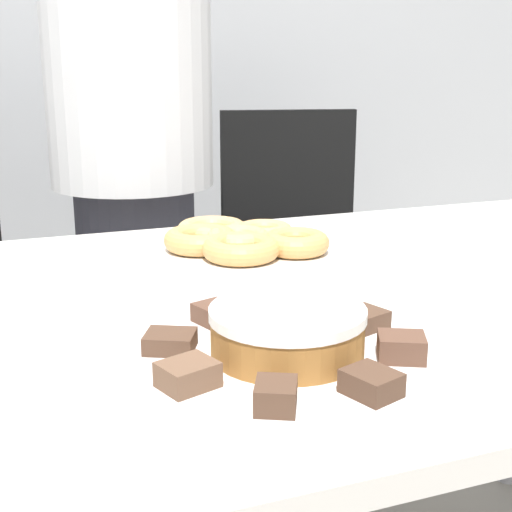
{
  "coord_description": "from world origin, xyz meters",
  "views": [
    {
      "loc": [
        -0.29,
        -0.9,
        1.06
      ],
      "look_at": [
        0.05,
        -0.0,
        0.79
      ],
      "focal_mm": 50.0,
      "sensor_mm": 36.0,
      "label": 1
    }
  ],
  "objects_px": {
    "person_standing": "(133,166)",
    "frosted_cake": "(284,331)",
    "office_chair_right": "(296,282)",
    "plate_donuts": "(238,252)",
    "plate_cake": "(284,358)"
  },
  "relations": [
    {
      "from": "person_standing",
      "to": "frosted_cake",
      "type": "height_order",
      "value": "person_standing"
    },
    {
      "from": "office_chair_right",
      "to": "plate_donuts",
      "type": "xyz_separation_m",
      "value": [
        -0.4,
        -0.65,
        0.29
      ]
    },
    {
      "from": "plate_donuts",
      "to": "frosted_cake",
      "type": "distance_m",
      "value": 0.46
    },
    {
      "from": "plate_cake",
      "to": "plate_donuts",
      "type": "xyz_separation_m",
      "value": [
        0.1,
        0.45,
        0.0
      ]
    },
    {
      "from": "person_standing",
      "to": "plate_cake",
      "type": "bearing_deg",
      "value": -91.83
    },
    {
      "from": "plate_donuts",
      "to": "frosted_cake",
      "type": "xyz_separation_m",
      "value": [
        -0.1,
        -0.45,
        0.03
      ]
    },
    {
      "from": "person_standing",
      "to": "plate_donuts",
      "type": "height_order",
      "value": "person_standing"
    },
    {
      "from": "plate_cake",
      "to": "frosted_cake",
      "type": "xyz_separation_m",
      "value": [
        0.0,
        0.0,
        0.03
      ]
    },
    {
      "from": "person_standing",
      "to": "office_chair_right",
      "type": "relative_size",
      "value": 1.7
    },
    {
      "from": "person_standing",
      "to": "office_chair_right",
      "type": "distance_m",
      "value": 0.61
    },
    {
      "from": "office_chair_right",
      "to": "person_standing",
      "type": "bearing_deg",
      "value": -155.15
    },
    {
      "from": "office_chair_right",
      "to": "plate_cake",
      "type": "relative_size",
      "value": 2.7
    },
    {
      "from": "office_chair_right",
      "to": "frosted_cake",
      "type": "distance_m",
      "value": 1.26
    },
    {
      "from": "office_chair_right",
      "to": "plate_donuts",
      "type": "height_order",
      "value": "office_chair_right"
    },
    {
      "from": "plate_cake",
      "to": "plate_donuts",
      "type": "relative_size",
      "value": 0.97
    }
  ]
}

